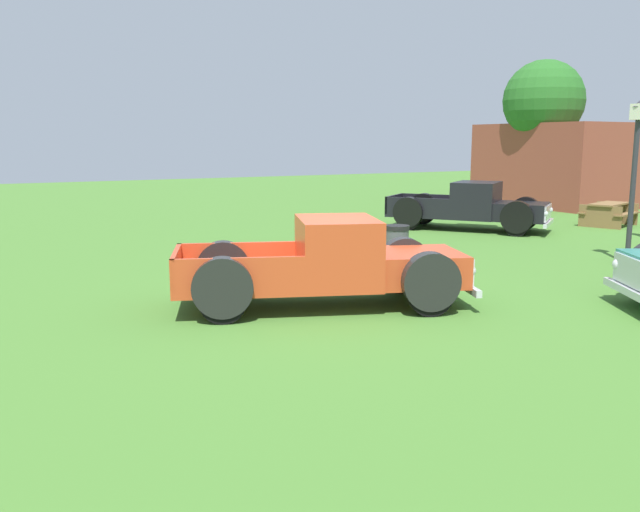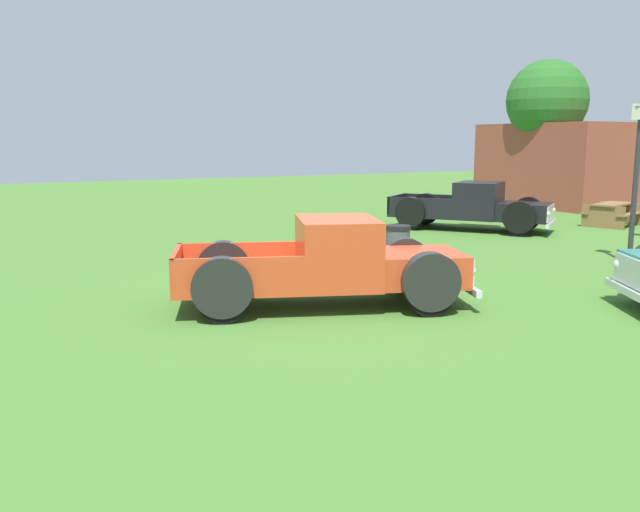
{
  "view_description": "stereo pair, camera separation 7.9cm",
  "coord_description": "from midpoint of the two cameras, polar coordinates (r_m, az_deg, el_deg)",
  "views": [
    {
      "loc": [
        10.05,
        -5.88,
        2.86
      ],
      "look_at": [
        0.2,
        -0.33,
        0.9
      ],
      "focal_mm": 37.28,
      "sensor_mm": 36.0,
      "label": 1
    },
    {
      "loc": [
        10.09,
        -5.81,
        2.86
      ],
      "look_at": [
        0.2,
        -0.33,
        0.9
      ],
      "focal_mm": 37.28,
      "sensor_mm": 36.0,
      "label": 2
    }
  ],
  "objects": [
    {
      "name": "ground_plane",
      "position": [
        11.99,
        1.11,
        -3.96
      ],
      "size": [
        80.0,
        80.0,
        0.0
      ],
      "primitive_type": "plane",
      "color": "#477A2D"
    },
    {
      "name": "pickup_truck_foreground",
      "position": [
        11.55,
        2.0,
        -0.74
      ],
      "size": [
        3.53,
        5.37,
        1.55
      ],
      "color": "#D14723",
      "rests_on": "ground_plane"
    },
    {
      "name": "pickup_truck_behind_right",
      "position": [
        22.1,
        13.7,
        4.06
      ],
      "size": [
        5.23,
        4.43,
        1.57
      ],
      "color": "black",
      "rests_on": "ground_plane"
    },
    {
      "name": "lamp_post_near",
      "position": [
        17.09,
        25.59,
        5.92
      ],
      "size": [
        0.36,
        0.36,
        3.77
      ],
      "color": "#2D2D33",
      "rests_on": "ground_plane"
    },
    {
      "name": "picnic_table",
      "position": [
        24.78,
        23.85,
        3.51
      ],
      "size": [
        1.97,
        2.17,
        0.78
      ],
      "color": "olive",
      "rests_on": "ground_plane"
    },
    {
      "name": "trash_can",
      "position": [
        15.43,
        6.82,
        0.89
      ],
      "size": [
        0.59,
        0.59,
        0.95
      ],
      "color": "#4C4C51",
      "rests_on": "ground_plane"
    },
    {
      "name": "oak_tree_east",
      "position": [
        31.12,
        18.99,
        12.46
      ],
      "size": [
        3.48,
        3.48,
        6.34
      ],
      "color": "brown",
      "rests_on": "ground_plane"
    },
    {
      "name": "brick_pavilion",
      "position": [
        31.94,
        19.95,
        7.37
      ],
      "size": [
        6.34,
        4.38,
        3.63
      ],
      "color": "brown",
      "rests_on": "ground_plane"
    }
  ]
}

